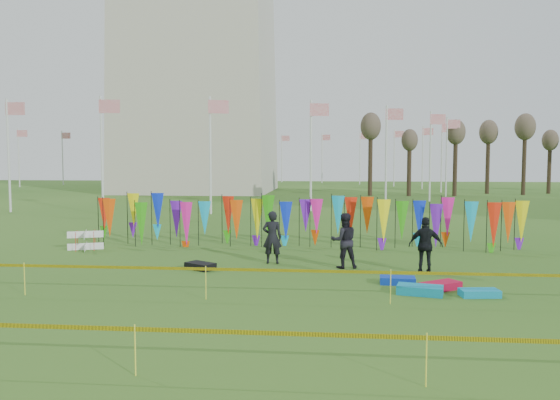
# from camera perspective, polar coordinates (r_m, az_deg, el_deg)

# --- Properties ---
(ground) EXTENTS (160.00, 160.00, 0.00)m
(ground) POSITION_cam_1_polar(r_m,az_deg,el_deg) (16.20, 0.04, -9.01)
(ground) COLOR #285116
(ground) RESTS_ON ground
(flagpole_ring) EXTENTS (57.40, 56.16, 8.00)m
(flagpole_ring) POSITION_cam_1_polar(r_m,az_deg,el_deg) (65.56, -8.31, 4.42)
(flagpole_ring) COLOR silver
(flagpole_ring) RESTS_ON ground
(banner_row) EXTENTS (18.64, 0.64, 2.11)m
(banner_row) POSITION_cam_1_polar(r_m,az_deg,el_deg) (23.13, 2.40, -1.94)
(banner_row) COLOR black
(banner_row) RESTS_ON ground
(caution_tape_near) EXTENTS (26.00, 0.02, 0.90)m
(caution_tape_near) POSITION_cam_1_polar(r_m,az_deg,el_deg) (14.43, -1.47, -7.50)
(caution_tape_near) COLOR #DCC704
(caution_tape_near) RESTS_ON ground
(caution_tape_far) EXTENTS (26.00, 0.02, 0.90)m
(caution_tape_far) POSITION_cam_1_polar(r_m,az_deg,el_deg) (9.47, -5.30, -13.80)
(caution_tape_far) COLOR #DCC704
(caution_tape_far) RESTS_ON ground
(box_kite) EXTENTS (0.72, 0.72, 0.80)m
(box_kite) POSITION_cam_1_polar(r_m,az_deg,el_deg) (23.86, -19.66, -4.00)
(box_kite) COLOR red
(box_kite) RESTS_ON ground
(person_left) EXTENTS (0.72, 0.54, 1.89)m
(person_left) POSITION_cam_1_polar(r_m,az_deg,el_deg) (19.54, -0.83, -3.91)
(person_left) COLOR black
(person_left) RESTS_ON ground
(person_mid) EXTENTS (1.01, 0.73, 1.90)m
(person_mid) POSITION_cam_1_polar(r_m,az_deg,el_deg) (18.84, 6.71, -4.24)
(person_mid) COLOR black
(person_mid) RESTS_ON ground
(person_right) EXTENTS (1.15, 0.74, 1.85)m
(person_right) POSITION_cam_1_polar(r_m,az_deg,el_deg) (18.48, 14.98, -4.59)
(person_right) COLOR black
(person_right) RESTS_ON ground
(kite_bag_turquoise) EXTENTS (1.34, 0.89, 0.25)m
(kite_bag_turquoise) POSITION_cam_1_polar(r_m,az_deg,el_deg) (15.74, 14.42, -9.09)
(kite_bag_turquoise) COLOR #0C8BB5
(kite_bag_turquoise) RESTS_ON ground
(kite_bag_blue) EXTENTS (1.06, 0.61, 0.22)m
(kite_bag_blue) POSITION_cam_1_polar(r_m,az_deg,el_deg) (16.86, 12.19, -8.21)
(kite_bag_blue) COLOR #0B34B7
(kite_bag_blue) RESTS_ON ground
(kite_bag_red) EXTENTS (1.30, 1.13, 0.22)m
(kite_bag_red) POSITION_cam_1_polar(r_m,az_deg,el_deg) (16.44, 16.42, -8.60)
(kite_bag_red) COLOR #B50C2F
(kite_bag_red) RESTS_ON ground
(kite_bag_black) EXTENTS (1.15, 1.02, 0.23)m
(kite_bag_black) POSITION_cam_1_polar(r_m,az_deg,el_deg) (18.81, -8.32, -6.84)
(kite_bag_black) COLOR black
(kite_bag_black) RESTS_ON ground
(kite_bag_teal) EXTENTS (1.09, 0.62, 0.20)m
(kite_bag_teal) POSITION_cam_1_polar(r_m,az_deg,el_deg) (15.96, 20.12, -9.11)
(kite_bag_teal) COLOR #0D90BF
(kite_bag_teal) RESTS_ON ground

